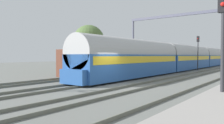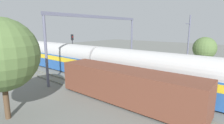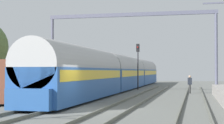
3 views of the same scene
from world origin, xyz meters
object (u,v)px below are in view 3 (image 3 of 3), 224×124
catenary_gantry (130,33)px  railway_signal_far (138,61)px  person_crossing (190,83)px  freight_car (34,80)px  passenger_train (123,72)px

catenary_gantry → railway_signal_far: bearing=91.2°
railway_signal_far → person_crossing: bearing=-41.6°
freight_car → catenary_gantry: catenary_gantry is taller
railway_signal_far → freight_car: bearing=-112.5°
passenger_train → person_crossing: (7.73, -5.89, -0.94)m
freight_car → catenary_gantry: (6.11, 8.69, 4.44)m
passenger_train → railway_signal_far: size_ratio=9.41×
passenger_train → catenary_gantry: size_ratio=2.96×
passenger_train → person_crossing: size_ratio=28.44×
freight_car → railway_signal_far: railway_signal_far is taller
person_crossing → railway_signal_far: 8.10m
person_crossing → railway_signal_far: bearing=-45.2°
freight_car → passenger_train: bearing=75.0°
passenger_train → railway_signal_far: bearing=-20.9°
railway_signal_far → catenary_gantry: bearing=-88.8°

